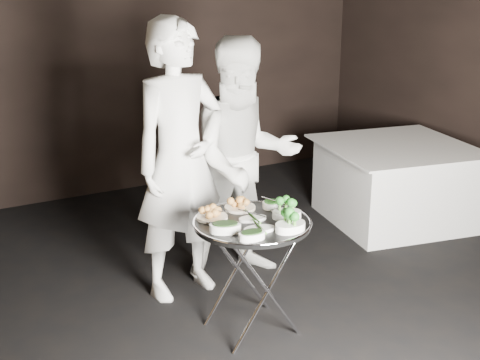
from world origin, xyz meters
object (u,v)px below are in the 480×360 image
tray_stand (252,272)px  dining_table (395,183)px  serving_tray (252,223)px  waiter_right (244,160)px  waiter_left (180,161)px

tray_stand → dining_table: tray_stand is taller
serving_tray → waiter_right: (0.37, 0.75, 0.15)m
waiter_left → dining_table: 2.29m
tray_stand → serving_tray: 0.32m
serving_tray → tray_stand: bearing=87.6°
tray_stand → serving_tray: (-0.00, -0.00, 0.32)m
tray_stand → waiter_left: size_ratio=0.38×
tray_stand → waiter_left: 0.90m
tray_stand → waiter_right: (0.37, 0.75, 0.47)m
waiter_right → waiter_left: bearing=-164.4°
serving_tray → waiter_right: bearing=63.7°
waiter_right → tray_stand: bearing=-105.6°
tray_stand → dining_table: 2.28m
waiter_left → dining_table: bearing=-2.0°
serving_tray → waiter_left: (-0.15, 0.70, 0.23)m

